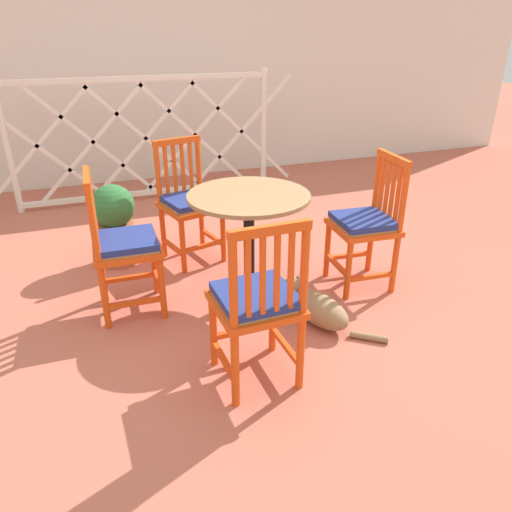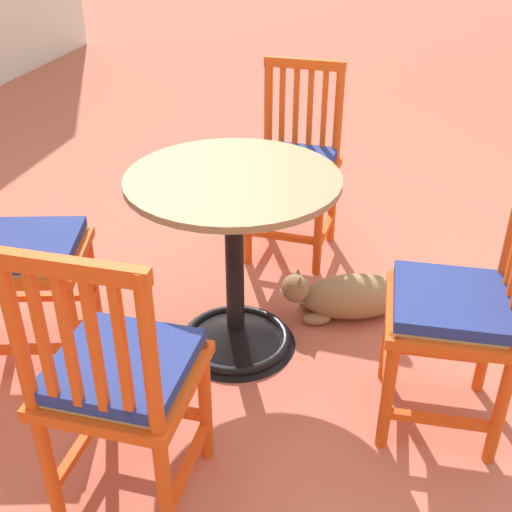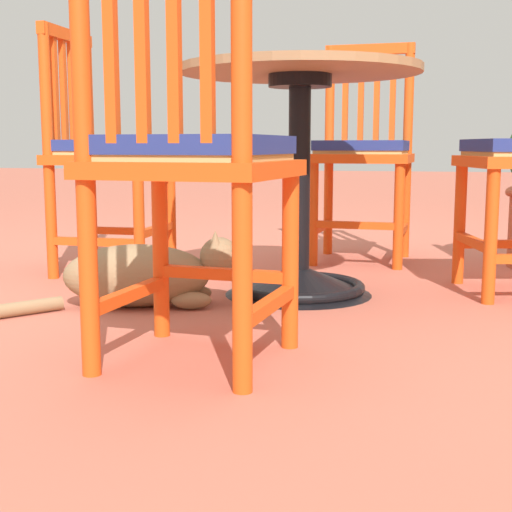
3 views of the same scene
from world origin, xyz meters
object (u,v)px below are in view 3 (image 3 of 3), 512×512
object	(u,v)px
orange_chair_tucked_in	(191,162)
tabby_cat	(149,275)
cafe_table	(299,208)
orange_chair_at_corner	(363,154)
orange_chair_facing_out	(107,155)

from	to	relation	value
orange_chair_tucked_in	tabby_cat	world-z (taller)	orange_chair_tucked_in
cafe_table	orange_chair_at_corner	bearing A→B (deg)	171.30
orange_chair_tucked_in	tabby_cat	distance (m)	0.70
cafe_table	orange_chair_at_corner	world-z (taller)	orange_chair_at_corner
orange_chair_tucked_in	tabby_cat	size ratio (longest dim) A/B	1.40
cafe_table	orange_chair_tucked_in	distance (m)	0.83
orange_chair_at_corner	tabby_cat	size ratio (longest dim) A/B	1.40
cafe_table	orange_chair_at_corner	distance (m)	0.80
cafe_table	tabby_cat	world-z (taller)	cafe_table
orange_chair_facing_out	cafe_table	bearing A→B (deg)	73.59
orange_chair_facing_out	orange_chair_tucked_in	bearing A→B (deg)	34.27
tabby_cat	cafe_table	bearing A→B (deg)	126.16
orange_chair_at_corner	orange_chair_tucked_in	xyz separation A→B (m)	(1.58, -0.20, 0.00)
orange_chair_at_corner	orange_chair_facing_out	distance (m)	1.05
orange_chair_at_corner	tabby_cat	world-z (taller)	orange_chair_at_corner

